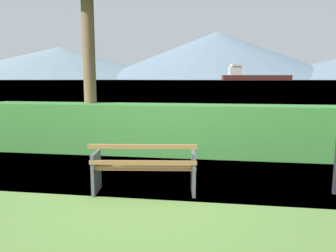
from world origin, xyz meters
The scene contains 6 objects.
ground_plane centered at (0.00, 0.00, 0.00)m, with size 1400.00×1400.00×0.00m, color #567A38.
water_surface centered at (0.00, 309.68, 0.00)m, with size 620.00×620.00×0.00m, color #7A99A8.
park_bench centered at (0.01, -0.06, 0.43)m, with size 1.73×0.77×0.87m.
hedge_row centered at (0.00, 2.76, 0.62)m, with size 9.36×0.88×1.24m, color #387A33.
cargo_ship_large centered at (31.81, 297.22, 4.08)m, with size 62.10×20.70×14.59m.
distant_hills centered at (-20.11, 568.41, 33.53)m, with size 978.56×460.45×82.31m.
Camera 1 is at (1.14, -5.04, 1.87)m, focal length 34.65 mm.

